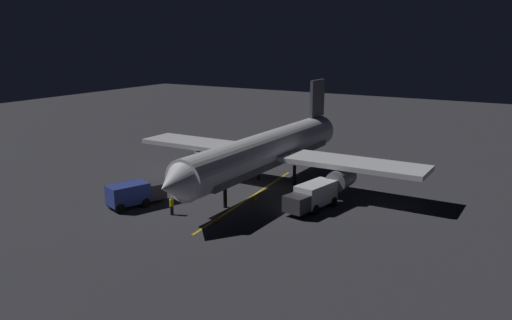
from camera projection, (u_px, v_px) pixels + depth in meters
ground_plane at (265, 189)px, 56.20m from camera, size 180.00×180.00×0.20m
apron_guide_stripe at (249, 198)px, 52.63m from camera, size 2.45×21.96×0.01m
airliner at (268, 151)px, 55.73m from camera, size 33.49×34.80×10.67m
baggage_truck at (134, 194)px, 49.81m from camera, size 3.85×5.92×2.32m
catering_truck at (312, 197)px, 48.89m from camera, size 3.17×6.53×2.45m
ground_crew_worker at (172, 206)px, 47.49m from camera, size 0.40×0.40×1.74m
traffic_cone_near_left at (217, 219)px, 45.89m from camera, size 0.50×0.50×0.55m
traffic_cone_near_right at (255, 198)px, 51.72m from camera, size 0.50×0.50×0.55m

